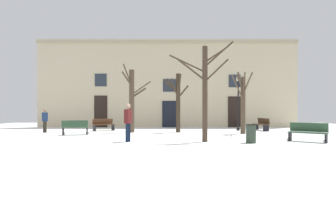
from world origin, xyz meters
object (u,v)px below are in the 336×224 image
bench_far_corner (104,125)px  person_near_bench (46,120)px  tree_near_facade (179,100)px  person_by_shop_door (129,120)px  streetlamp (239,97)px  tree_foreground (133,99)px  bench_back_to_back_left (262,124)px  tree_center (206,89)px  bench_facing_shops (309,132)px  tree_right_of_center (244,101)px  bench_by_litter_bin (76,127)px  litter_bin (252,134)px

bench_far_corner → person_near_bench: size_ratio=0.97×
tree_near_facade → person_by_shop_door: tree_near_facade is taller
tree_near_facade → streetlamp: streetlamp is taller
tree_foreground → bench_far_corner: 3.23m
streetlamp → person_by_shop_door: size_ratio=2.24×
bench_back_to_back_left → bench_far_corner: (-11.55, -0.32, -0.02)m
bench_back_to_back_left → streetlamp: bearing=-95.0°
tree_center → person_by_shop_door: tree_center is taller
tree_center → bench_far_corner: 9.84m
tree_center → bench_facing_shops: size_ratio=2.98×
tree_near_facade → person_near_bench: 8.97m
bench_back_to_back_left → tree_right_of_center: bearing=-43.2°
bench_far_corner → streetlamp: bearing=-33.2°
bench_far_corner → person_near_bench: 3.93m
tree_right_of_center → bench_back_to_back_left: size_ratio=2.12×
tree_near_facade → bench_back_to_back_left: tree_near_facade is taller
tree_near_facade → bench_by_litter_bin: size_ratio=2.49×
tree_center → bench_facing_shops: tree_center is taller
bench_by_litter_bin → person_by_shop_door: 5.28m
person_near_bench → bench_by_litter_bin: bearing=-177.8°
tree_center → litter_bin: 2.95m
streetlamp → bench_facing_shops: size_ratio=2.51×
bench_by_litter_bin → person_near_bench: 3.21m
bench_by_litter_bin → person_near_bench: (-2.61, 1.83, 0.41)m
bench_by_litter_bin → bench_back_to_back_left: bearing=-175.6°
tree_near_facade → person_near_bench: size_ratio=2.50×
litter_bin → person_by_shop_door: bearing=175.3°
bench_by_litter_bin → bench_far_corner: size_ratio=1.04×
tree_center → tree_right_of_center: (3.00, 4.60, -0.43)m
streetlamp → person_by_shop_door: bearing=-133.4°
person_by_shop_door → person_near_bench: size_ratio=1.15×
bench_facing_shops → person_near_bench: 15.85m
tree_near_facade → bench_facing_shops: bearing=-43.7°
tree_near_facade → bench_far_corner: (-5.33, 1.44, -1.74)m
bench_far_corner → person_by_shop_door: person_by_shop_door is taller
tree_center → person_by_shop_door: bearing=-179.7°
tree_foreground → bench_far_corner: (-2.25, 1.46, -1.80)m
tree_center → streetlamp: tree_center is taller
bench_back_to_back_left → bench_far_corner: 11.56m
tree_right_of_center → bench_facing_shops: 5.21m
tree_right_of_center → bench_far_corner: 9.90m
bench_far_corner → tree_center: bearing=-82.9°
person_by_shop_door → tree_foreground: bearing=-153.6°
tree_right_of_center → tree_foreground: (-7.17, 1.11, 0.18)m
tree_foreground → bench_back_to_back_left: tree_foreground is taller
bench_far_corner → bench_by_litter_bin: bearing=-139.6°
tree_center → person_by_shop_door: 3.92m
streetlamp → person_near_bench: streetlamp is taller
tree_right_of_center → person_near_bench: size_ratio=2.55×
tree_foreground → litter_bin: (6.22, -6.20, -1.81)m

